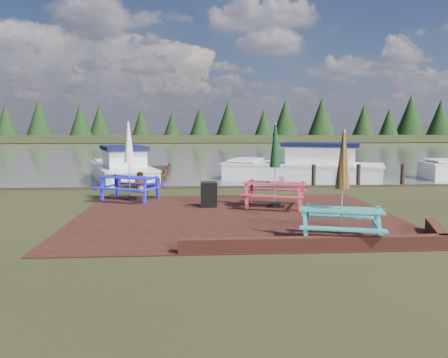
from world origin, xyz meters
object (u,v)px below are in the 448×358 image
boat_jetty (122,171)px  jetty (150,174)px  picnic_table_teal (342,204)px  picnic_table_blue (129,173)px  boat_near (305,168)px  chalkboard (209,195)px  person (140,172)px  picnic_table_red (275,179)px

boat_jetty → jetty: bearing=18.0°
picnic_table_teal → picnic_table_blue: 8.03m
picnic_table_blue → boat_near: (7.81, 6.54, -0.51)m
jetty → boat_near: boat_near is taller
picnic_table_teal → boat_near: (2.35, 12.43, -0.42)m
chalkboard → boat_near: boat_near is taller
jetty → chalkboard: bearing=-72.8°
person → picnic_table_teal: bearing=134.6°
picnic_table_teal → jetty: size_ratio=0.27×
picnic_table_teal → jetty: picnic_table_teal is taller
chalkboard → jetty: bearing=104.8°
jetty → boat_jetty: (-1.25, -0.92, 0.28)m
picnic_table_teal → boat_near: size_ratio=0.29×
picnic_table_red → picnic_table_blue: bearing=178.8°
jetty → boat_near: (7.90, -0.75, 0.32)m
picnic_table_red → boat_near: (3.07, 8.25, -0.48)m
chalkboard → boat_near: size_ratio=0.10×
chalkboard → person: bearing=124.0°
jetty → picnic_table_red: bearing=-61.8°
jetty → boat_near: bearing=-5.5°
picnic_table_red → chalkboard: bearing=-162.8°
picnic_table_red → boat_near: bearing=88.2°
picnic_table_red → picnic_table_blue: (-4.74, 1.71, 0.03)m
picnic_table_teal → chalkboard: bearing=138.8°
picnic_table_teal → chalkboard: picnic_table_teal is taller
boat_jetty → boat_near: 9.15m
boat_near → boat_jetty: bearing=112.8°
jetty → person: bearing=-87.8°
person → boat_jetty: bearing=-62.5°
picnic_table_blue → jetty: bearing=115.5°
jetty → person: person is taller
jetty → person: 5.53m
boat_near → person: boat_near is taller
chalkboard → jetty: chalkboard is taller
person → boat_near: bearing=-138.6°
picnic_table_blue → boat_near: size_ratio=0.32×
jetty → picnic_table_blue: bearing=-89.3°
chalkboard → boat_jetty: (-4.02, 8.04, -0.03)m
boat_jetty → picnic_table_red: bearing=-71.3°
picnic_table_red → chalkboard: size_ratio=3.17×
jetty → boat_jetty: bearing=-143.7°
picnic_table_blue → boat_jetty: (-1.34, 6.38, -0.55)m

